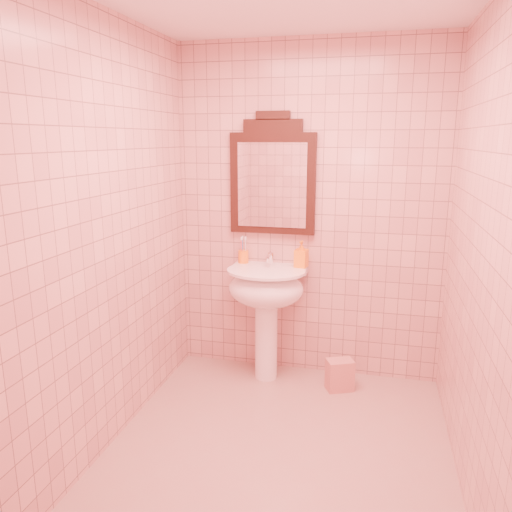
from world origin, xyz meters
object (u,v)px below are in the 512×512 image
(soap_dispenser, at_px, (301,254))
(towel, at_px, (340,375))
(pedestal_sink, at_px, (266,296))
(toothbrush_cup, at_px, (243,257))
(mirror, at_px, (273,178))

(soap_dispenser, bearing_deg, towel, -21.11)
(pedestal_sink, xyz_separation_m, toothbrush_cup, (-0.22, 0.16, 0.25))
(toothbrush_cup, bearing_deg, pedestal_sink, -35.85)
(mirror, distance_m, toothbrush_cup, 0.64)
(pedestal_sink, height_order, towel, pedestal_sink)
(mirror, bearing_deg, towel, -24.59)
(pedestal_sink, bearing_deg, towel, -5.88)
(toothbrush_cup, distance_m, towel, 1.14)
(pedestal_sink, bearing_deg, soap_dispenser, 29.27)
(toothbrush_cup, bearing_deg, towel, -15.31)
(mirror, xyz_separation_m, toothbrush_cup, (-0.22, -0.05, -0.60))
(toothbrush_cup, relative_size, soap_dispenser, 0.92)
(soap_dispenser, relative_size, towel, 0.86)
(pedestal_sink, relative_size, mirror, 0.96)
(mirror, bearing_deg, pedestal_sink, -90.00)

